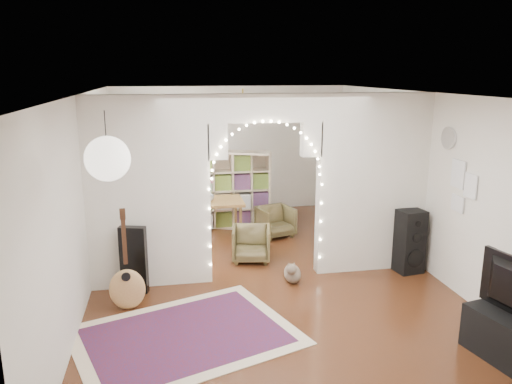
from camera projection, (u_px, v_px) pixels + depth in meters
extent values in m
plane|color=black|center=(264.00, 275.00, 7.53)|extent=(7.50, 7.50, 0.00)
cube|color=white|center=(265.00, 93.00, 6.90)|extent=(5.00, 7.50, 0.02)
cube|color=silver|center=(230.00, 150.00, 10.80)|extent=(5.00, 0.02, 2.70)
cube|color=silver|center=(367.00, 304.00, 3.63)|extent=(5.00, 0.02, 2.70)
cube|color=silver|center=(85.00, 196.00, 6.77)|extent=(0.02, 7.50, 2.70)
cube|color=silver|center=(424.00, 182.00, 7.66)|extent=(0.02, 7.50, 2.70)
cube|color=silver|center=(149.00, 193.00, 6.92)|extent=(1.70, 0.20, 2.70)
cube|color=silver|center=(372.00, 184.00, 7.51)|extent=(1.70, 0.20, 2.70)
cube|color=silver|center=(265.00, 108.00, 6.94)|extent=(1.60, 0.20, 0.40)
cube|color=white|center=(101.00, 162.00, 8.46)|extent=(0.04, 1.20, 1.40)
cylinder|color=white|center=(449.00, 138.00, 6.90)|extent=(0.03, 0.31, 0.31)
sphere|color=white|center=(108.00, 159.00, 4.37)|extent=(0.40, 0.40, 0.40)
cube|color=maroon|center=(185.00, 336.00, 5.79)|extent=(2.91, 2.54, 0.02)
cube|color=black|center=(134.00, 260.00, 6.85)|extent=(0.38, 0.21, 0.95)
ellipsoid|color=#B37E47|center=(126.00, 274.00, 6.34)|extent=(0.48, 0.23, 0.55)
cube|color=black|center=(124.00, 240.00, 6.24)|extent=(0.06, 0.04, 0.63)
cube|color=black|center=(122.00, 214.00, 6.16)|extent=(0.07, 0.04, 0.14)
ellipsoid|color=brown|center=(292.00, 274.00, 7.25)|extent=(0.35, 0.43, 0.26)
sphere|color=brown|center=(291.00, 269.00, 7.07)|extent=(0.20, 0.20, 0.15)
cone|color=brown|center=(289.00, 264.00, 7.05)|extent=(0.05, 0.05, 0.06)
cone|color=brown|center=(294.00, 264.00, 7.06)|extent=(0.05, 0.05, 0.06)
cylinder|color=brown|center=(294.00, 274.00, 7.47)|extent=(0.12, 0.24, 0.08)
cube|color=black|center=(410.00, 241.00, 7.57)|extent=(0.43, 0.38, 0.97)
cylinder|color=black|center=(416.00, 258.00, 7.46)|extent=(0.28, 0.06, 0.28)
cylinder|color=black|center=(417.00, 238.00, 7.39)|extent=(0.15, 0.04, 0.15)
cylinder|color=black|center=(418.00, 224.00, 7.34)|extent=(0.09, 0.03, 0.09)
cube|color=black|center=(511.00, 342.00, 5.21)|extent=(0.60, 1.06, 0.50)
cube|color=#CBB693|center=(232.00, 190.00, 9.70)|extent=(1.51, 0.85, 1.51)
cube|color=brown|center=(209.00, 202.00, 8.90)|extent=(1.21, 0.81, 0.05)
cylinder|color=brown|center=(181.00, 229.00, 8.59)|extent=(0.05, 0.05, 0.70)
cylinder|color=brown|center=(241.00, 226.00, 8.77)|extent=(0.05, 0.05, 0.70)
cylinder|color=brown|center=(180.00, 218.00, 9.21)|extent=(0.05, 0.05, 0.70)
cylinder|color=brown|center=(236.00, 216.00, 9.38)|extent=(0.05, 0.05, 0.70)
imported|color=silver|center=(209.00, 195.00, 8.87)|extent=(0.18, 0.18, 0.19)
imported|color=brown|center=(251.00, 244.00, 8.07)|extent=(0.70, 0.71, 0.56)
imported|color=brown|center=(275.00, 221.00, 9.28)|extent=(0.75, 0.76, 0.56)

